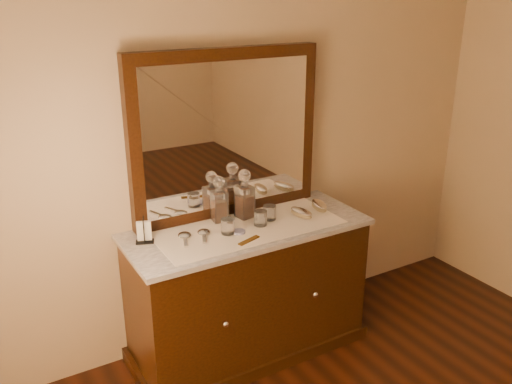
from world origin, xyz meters
The scene contains 18 objects.
dresser_cabinet centered at (0.00, 1.96, 0.41)m, with size 1.40×0.55×0.82m, color black.
dresser_plinth centered at (0.00, 1.96, 0.04)m, with size 1.46×0.59×0.08m, color black.
knob_left centered at (-0.30, 1.67, 0.45)m, with size 0.04×0.04×0.04m, color silver.
knob_right centered at (0.30, 1.67, 0.45)m, with size 0.04×0.04×0.04m, color silver.
marble_top centered at (0.00, 1.96, 0.83)m, with size 1.44×0.59×0.03m, color silver.
mirror_frame centered at (0.00, 2.20, 1.35)m, with size 1.20×0.08×1.00m, color black.
mirror_glass centered at (0.00, 2.17, 1.35)m, with size 1.06×0.01×0.86m, color white.
lace_runner centered at (0.00, 1.94, 0.85)m, with size 1.10×0.45×0.00m, color silver.
pin_dish centered at (-0.09, 1.90, 0.86)m, with size 0.07×0.07×0.01m, color silver.
comb centered at (-0.09, 1.78, 0.86)m, with size 0.15×0.03×0.01m, color brown.
napkin_rack centered at (-0.59, 2.06, 0.91)m, with size 0.11×0.09×0.15m.
decanter_left centered at (-0.10, 2.11, 0.96)m, with size 0.09×0.09×0.28m.
decanter_right centered at (0.05, 2.08, 0.97)m, with size 0.11×0.11×0.30m.
brush_near centered at (0.36, 1.92, 0.88)m, with size 0.10×0.18×0.05m.
brush_far centered at (0.52, 1.96, 0.88)m, with size 0.12×0.19×0.05m.
hand_mirror_outer centered at (-0.38, 2.00, 0.86)m, with size 0.11×0.19×0.02m.
hand_mirror_inner centered at (-0.27, 1.98, 0.86)m, with size 0.12×0.19×0.02m.
tumblers centered at (0.03, 1.94, 0.90)m, with size 0.39×0.13×0.09m.
Camera 1 is at (-1.40, -0.55, 2.15)m, focal length 37.76 mm.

